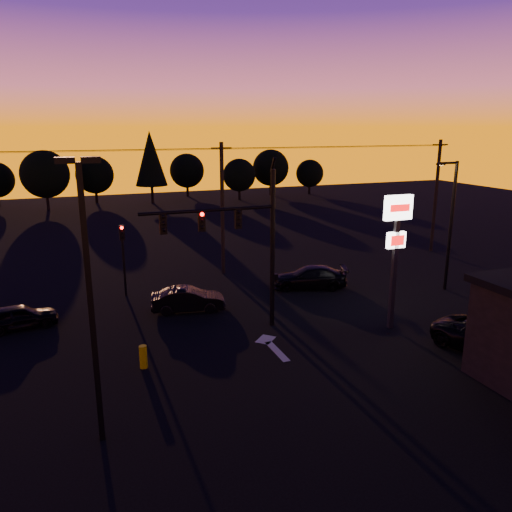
% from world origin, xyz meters
% --- Properties ---
extents(ground, '(120.00, 120.00, 0.00)m').
position_xyz_m(ground, '(0.00, 0.00, 0.00)').
color(ground, black).
rests_on(ground, ground).
extents(lane_arrow, '(1.20, 3.10, 0.01)m').
position_xyz_m(lane_arrow, '(0.50, 1.67, 0.01)').
color(lane_arrow, beige).
rests_on(lane_arrow, ground).
extents(traffic_signal_mast, '(6.79, 0.52, 8.58)m').
position_xyz_m(traffic_signal_mast, '(-0.10, 3.99, 4.94)').
color(traffic_signal_mast, black).
rests_on(traffic_signal_mast, ground).
extents(secondary_signal, '(0.30, 0.31, 4.35)m').
position_xyz_m(secondary_signal, '(-5.00, 11.49, 2.86)').
color(secondary_signal, black).
rests_on(secondary_signal, ground).
extents(parking_lot_light, '(1.25, 0.30, 9.14)m').
position_xyz_m(parking_lot_light, '(-7.50, -3.00, 5.27)').
color(parking_lot_light, black).
rests_on(parking_lot_light, ground).
extents(pylon_sign, '(1.50, 0.28, 6.80)m').
position_xyz_m(pylon_sign, '(7.00, 1.50, 4.91)').
color(pylon_sign, black).
rests_on(pylon_sign, ground).
extents(streetlight, '(1.55, 0.35, 8.00)m').
position_xyz_m(streetlight, '(13.91, 5.50, 4.42)').
color(streetlight, black).
rests_on(streetlight, ground).
extents(utility_pole_1, '(1.40, 0.26, 9.00)m').
position_xyz_m(utility_pole_1, '(2.00, 14.00, 4.59)').
color(utility_pole_1, black).
rests_on(utility_pole_1, ground).
extents(utility_pole_2, '(1.40, 0.26, 9.00)m').
position_xyz_m(utility_pole_2, '(20.00, 14.00, 4.59)').
color(utility_pole_2, black).
rests_on(utility_pole_2, ground).
extents(power_wires, '(36.00, 1.22, 0.07)m').
position_xyz_m(power_wires, '(2.00, 14.00, 8.57)').
color(power_wires, black).
rests_on(power_wires, ground).
extents(bollard, '(0.33, 0.33, 1.00)m').
position_xyz_m(bollard, '(-5.44, 1.59, 0.50)').
color(bollard, '#BBBA01').
rests_on(bollard, ground).
extents(tree_2, '(5.77, 5.78, 7.26)m').
position_xyz_m(tree_2, '(-10.00, 48.00, 4.37)').
color(tree_2, black).
rests_on(tree_2, ground).
extents(tree_3, '(4.95, 4.95, 6.22)m').
position_xyz_m(tree_3, '(-4.00, 52.00, 3.75)').
color(tree_3, black).
rests_on(tree_3, ground).
extents(tree_4, '(4.18, 4.18, 9.50)m').
position_xyz_m(tree_4, '(3.00, 49.00, 5.93)').
color(tree_4, black).
rests_on(tree_4, ground).
extents(tree_5, '(4.95, 4.95, 6.22)m').
position_xyz_m(tree_5, '(9.00, 54.00, 3.75)').
color(tree_5, black).
rests_on(tree_5, ground).
extents(tree_6, '(4.54, 4.54, 5.71)m').
position_xyz_m(tree_6, '(15.00, 48.00, 3.43)').
color(tree_6, black).
rests_on(tree_6, ground).
extents(tree_7, '(5.36, 5.36, 6.74)m').
position_xyz_m(tree_7, '(21.00, 51.00, 4.06)').
color(tree_7, black).
rests_on(tree_7, ground).
extents(tree_8, '(4.12, 4.12, 5.19)m').
position_xyz_m(tree_8, '(27.00, 50.00, 3.12)').
color(tree_8, black).
rests_on(tree_8, ground).
extents(car_left, '(3.86, 1.99, 1.26)m').
position_xyz_m(car_left, '(-10.66, 8.18, 0.63)').
color(car_left, black).
rests_on(car_left, ground).
extents(car_mid, '(4.24, 2.17, 1.33)m').
position_xyz_m(car_mid, '(-2.06, 7.57, 0.67)').
color(car_mid, black).
rests_on(car_mid, ground).
extents(car_right, '(5.14, 3.45, 1.38)m').
position_xyz_m(car_right, '(6.12, 8.87, 0.69)').
color(car_right, black).
rests_on(car_right, ground).
extents(suv_parked, '(3.78, 5.66, 1.44)m').
position_xyz_m(suv_parked, '(9.37, -2.75, 0.72)').
color(suv_parked, black).
rests_on(suv_parked, ground).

